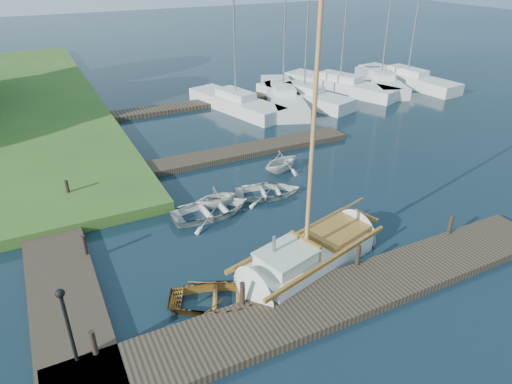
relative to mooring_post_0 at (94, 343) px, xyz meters
name	(u,v)px	position (x,y,z in m)	size (l,w,h in m)	color
ground	(256,217)	(7.50, 5.00, -0.70)	(160.00, 160.00, 0.00)	black
near_dock	(339,297)	(7.50, -1.00, -0.55)	(18.00, 2.20, 0.30)	black
left_dock	(53,237)	(-0.50, 7.00, -0.55)	(2.20, 18.00, 0.30)	black
far_dock	(236,153)	(9.50, 11.50, -0.55)	(14.00, 1.60, 0.30)	black
pontoon	(277,93)	(17.50, 21.00, -0.55)	(30.00, 1.60, 0.30)	black
mooring_post_0	(94,343)	(0.00, 0.00, 0.00)	(0.16, 0.16, 0.80)	black
mooring_post_1	(243,293)	(4.50, 0.00, 0.00)	(0.16, 0.16, 0.80)	black
mooring_post_2	(358,255)	(9.00, 0.00, 0.00)	(0.16, 0.16, 0.80)	black
mooring_post_3	(450,224)	(13.50, 0.00, 0.00)	(0.16, 0.16, 0.80)	black
mooring_post_4	(84,245)	(0.50, 5.00, 0.00)	(0.16, 0.16, 0.80)	black
mooring_post_5	(67,188)	(0.50, 10.00, 0.00)	(0.16, 0.16, 0.80)	black
lamp_post	(66,316)	(-0.50, 0.00, 1.17)	(0.24, 0.24, 2.44)	black
sailboat	(312,256)	(7.81, 1.09, -0.36)	(7.41, 3.80, 9.83)	silver
dinghy	(221,296)	(4.01, 0.57, -0.35)	(2.39, 3.34, 0.69)	brown
tender_a	(211,208)	(5.82, 5.99, -0.34)	(2.51, 3.51, 0.73)	silver
tender_b	(217,196)	(6.37, 6.61, -0.17)	(1.74, 2.01, 1.06)	silver
tender_c	(268,190)	(8.85, 6.45, -0.38)	(2.21, 3.09, 0.64)	silver
tender_d	(282,160)	(10.79, 8.56, -0.09)	(2.01, 2.33, 1.23)	silver
marina_boat_2	(236,102)	(12.96, 19.02, -0.13)	(4.29, 8.80, 11.66)	silver
marina_boat_3	(283,95)	(16.89, 19.09, -0.13)	(5.62, 10.10, 12.17)	silver
marina_boat_4	(304,95)	(18.26, 18.30, -0.12)	(4.49, 8.33, 11.67)	silver
marina_boat_5	(340,84)	(22.60, 19.74, -0.14)	(5.44, 10.00, 10.93)	silver
marina_boat_6	(381,81)	(26.22, 19.01, -0.13)	(4.99, 8.07, 10.48)	silver
marina_boat_7	(407,78)	(28.96, 18.84, -0.13)	(3.18, 9.74, 12.25)	silver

